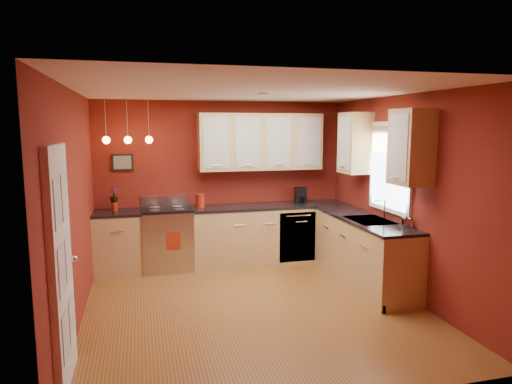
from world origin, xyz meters
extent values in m
plane|color=#93602A|center=(0.00, 0.00, 0.00)|extent=(4.20, 4.20, 0.00)
cube|color=white|center=(0.00, 0.00, 2.60)|extent=(4.00, 4.20, 0.02)
cube|color=maroon|center=(0.00, 2.10, 1.30)|extent=(4.00, 0.02, 2.60)
cube|color=maroon|center=(0.00, -2.10, 1.30)|extent=(4.00, 0.02, 2.60)
cube|color=maroon|center=(-2.00, 0.00, 1.30)|extent=(0.02, 4.20, 2.60)
cube|color=maroon|center=(2.00, 0.00, 1.30)|extent=(0.02, 4.20, 2.60)
cube|color=tan|center=(-1.65, 1.80, 0.45)|extent=(0.70, 0.60, 0.90)
cube|color=tan|center=(0.73, 1.80, 0.45)|extent=(2.54, 0.60, 0.90)
cube|color=tan|center=(1.70, 0.45, 0.45)|extent=(0.60, 2.10, 0.90)
cube|color=black|center=(-1.65, 1.80, 0.92)|extent=(0.70, 0.62, 0.04)
cube|color=black|center=(0.73, 1.80, 0.92)|extent=(2.54, 0.62, 0.04)
cube|color=black|center=(1.70, 0.45, 0.92)|extent=(0.62, 2.10, 0.04)
cube|color=#BABBBF|center=(-0.92, 1.80, 0.46)|extent=(0.76, 0.64, 0.92)
cube|color=black|center=(-0.92, 1.50, 0.48)|extent=(0.55, 0.02, 0.32)
cylinder|color=#BABBBF|center=(-0.92, 1.49, 0.72)|extent=(0.60, 0.02, 0.02)
cube|color=black|center=(-0.92, 1.80, 0.94)|extent=(0.76, 0.60, 0.03)
cylinder|color=#949499|center=(-1.10, 1.66, 0.95)|extent=(0.16, 0.16, 0.01)
cylinder|color=#949499|center=(-0.74, 1.66, 0.95)|extent=(0.16, 0.16, 0.01)
cylinder|color=#949499|center=(-1.10, 1.94, 0.95)|extent=(0.16, 0.16, 0.01)
cylinder|color=#949499|center=(-0.74, 1.94, 0.95)|extent=(0.16, 0.16, 0.01)
cube|color=#BABBBF|center=(-0.92, 2.10, 1.03)|extent=(0.76, 0.04, 0.16)
cube|color=#BABBBF|center=(1.10, 1.51, 0.45)|extent=(0.60, 0.02, 0.80)
cube|color=#949499|center=(1.70, 0.30, 0.92)|extent=(0.50, 0.70, 0.05)
cube|color=black|center=(1.70, 0.47, 0.91)|extent=(0.42, 0.30, 0.02)
cube|color=black|center=(1.70, 0.13, 0.91)|extent=(0.42, 0.30, 0.02)
cylinder|color=silver|center=(1.92, 0.30, 1.08)|extent=(0.02, 0.02, 0.28)
cylinder|color=silver|center=(1.85, 0.30, 1.21)|extent=(0.16, 0.02, 0.02)
cube|color=white|center=(1.98, 0.30, 1.65)|extent=(0.04, 1.02, 1.22)
cube|color=white|center=(1.97, 0.30, 1.65)|extent=(0.01, 0.90, 1.10)
cube|color=#A37C51|center=(1.95, 0.30, 2.02)|extent=(0.02, 0.96, 0.36)
cube|color=white|center=(-1.97, -1.20, 1.02)|extent=(0.06, 0.82, 2.05)
cube|color=silver|center=(-1.94, -1.38, 1.60)|extent=(0.00, 0.28, 0.40)
cube|color=silver|center=(-1.94, -1.02, 1.60)|extent=(0.00, 0.28, 0.40)
cube|color=silver|center=(-1.94, -1.38, 1.05)|extent=(0.00, 0.28, 0.40)
cube|color=silver|center=(-1.94, -1.02, 1.05)|extent=(0.00, 0.28, 0.40)
cube|color=silver|center=(-1.94, -1.38, 0.50)|extent=(0.00, 0.28, 0.40)
cube|color=silver|center=(-1.94, -1.02, 0.50)|extent=(0.00, 0.28, 0.40)
sphere|color=silver|center=(-1.91, -0.87, 1.00)|extent=(0.06, 0.06, 0.06)
cube|color=tan|center=(0.60, 1.93, 1.95)|extent=(2.00, 0.35, 0.90)
cube|color=tan|center=(1.82, 0.32, 1.95)|extent=(0.35, 1.95, 0.90)
cube|color=black|center=(-1.55, 2.08, 1.65)|extent=(0.32, 0.03, 0.26)
cylinder|color=#949499|center=(-1.75, 1.75, 2.30)|extent=(0.01, 0.01, 0.60)
sphere|color=#FFA53F|center=(-1.75, 1.75, 2.00)|extent=(0.11, 0.11, 0.11)
cylinder|color=#949499|center=(-1.45, 1.75, 2.30)|extent=(0.01, 0.01, 0.60)
sphere|color=#FFA53F|center=(-1.45, 1.75, 2.00)|extent=(0.11, 0.11, 0.11)
cylinder|color=#949499|center=(-1.15, 1.75, 2.30)|extent=(0.01, 0.01, 0.60)
sphere|color=#FFA53F|center=(-1.15, 1.75, 2.00)|extent=(0.11, 0.11, 0.11)
cylinder|color=maroon|center=(-0.40, 1.82, 1.04)|extent=(0.13, 0.13, 0.20)
cylinder|color=maroon|center=(-0.40, 1.82, 1.15)|extent=(0.14, 0.14, 0.02)
cylinder|color=maroon|center=(-1.68, 1.87, 1.01)|extent=(0.09, 0.09, 0.14)
imported|color=maroon|center=(-1.68, 1.87, 1.17)|extent=(0.14, 0.14, 0.22)
cube|color=black|center=(1.27, 1.85, 1.07)|extent=(0.19, 0.17, 0.26)
cylinder|color=black|center=(1.27, 1.80, 1.00)|extent=(0.11, 0.11, 0.12)
imported|color=silver|center=(1.90, -0.25, 1.03)|extent=(0.11, 0.11, 0.18)
cube|color=maroon|center=(-0.85, 1.47, 0.52)|extent=(0.20, 0.01, 0.28)
camera|label=1|loc=(-1.30, -5.18, 2.19)|focal=32.00mm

